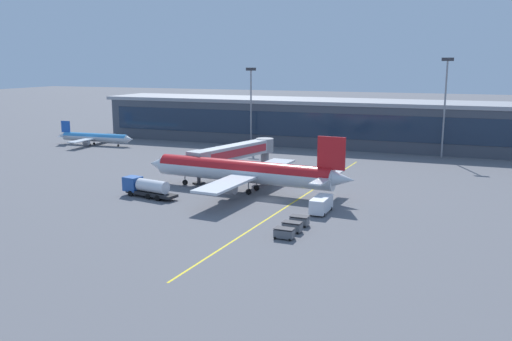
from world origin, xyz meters
TOP-DOWN VIEW (x-y plane):
  - ground_plane at (0.00, 0.00)m, footprint 700.00×700.00m
  - apron_lead_in_line at (4.36, 2.00)m, footprint 5.28×79.86m
  - terminal_building at (11.70, 67.01)m, footprint 171.82×19.98m
  - main_airliner at (-6.54, 4.15)m, footprint 41.37×32.86m
  - jet_bridge at (-14.02, 18.11)m, footprint 9.94×25.10m
  - fuel_tanker at (-20.92, -5.70)m, footprint 11.08×4.49m
  - lavatory_truck at (10.20, -4.96)m, footprint 2.48×5.87m
  - baggage_cart_0 at (8.85, -19.14)m, footprint 2.70×1.70m
  - baggage_cart_1 at (8.95, -15.95)m, footprint 2.70×1.70m
  - baggage_cart_2 at (9.05, -12.75)m, footprint 2.70×1.70m
  - commuter_jet_far at (-67.75, 41.81)m, footprint 24.72×19.59m
  - apron_light_mast_1 at (25.27, 55.05)m, footprint 2.80×0.50m
  - apron_light_mast_2 at (-25.27, 55.05)m, footprint 2.80×0.50m

SIDE VIEW (x-z plane):
  - ground_plane at x=0.00m, z-range 0.00..0.00m
  - apron_lead_in_line at x=4.36m, z-range 0.00..0.01m
  - baggage_cart_0 at x=8.85m, z-range 0.04..1.52m
  - baggage_cart_1 at x=8.95m, z-range 0.04..1.52m
  - baggage_cart_2 at x=9.05m, z-range 0.04..1.52m
  - lavatory_truck at x=10.20m, z-range 0.17..2.67m
  - fuel_tanker at x=-20.92m, z-range 0.12..3.37m
  - commuter_jet_far at x=-67.75m, z-range -1.07..5.51m
  - main_airliner at x=-6.54m, z-range -1.76..9.28m
  - jet_bridge at x=-14.02m, z-range 1.57..8.03m
  - terminal_building at x=11.70m, z-range 0.02..12.78m
  - apron_light_mast_2 at x=-25.27m, z-range 1.95..23.65m
  - apron_light_mast_1 at x=25.27m, z-range 2.00..26.23m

